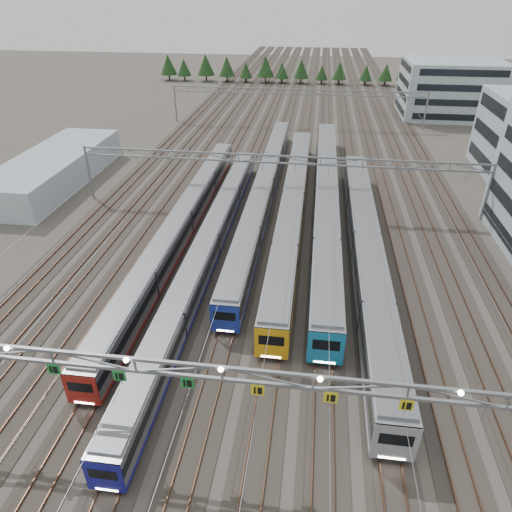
# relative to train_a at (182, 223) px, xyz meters

# --- Properties ---
(ground) EXTENTS (400.00, 400.00, 0.00)m
(ground) POSITION_rel_train_a_xyz_m (11.25, -29.81, -2.00)
(ground) COLOR #47423A
(ground) RESTS_ON ground
(track_bed) EXTENTS (54.00, 260.00, 5.42)m
(track_bed) POSITION_rel_train_a_xyz_m (11.25, 70.19, -0.51)
(track_bed) COLOR #2D2823
(track_bed) RESTS_ON ground
(train_a) EXTENTS (2.69, 55.86, 3.49)m
(train_a) POSITION_rel_train_a_xyz_m (0.00, 0.00, 0.00)
(train_a) COLOR black
(train_a) RESTS_ON ground
(train_b) EXTENTS (2.53, 58.52, 3.28)m
(train_b) POSITION_rel_train_a_xyz_m (4.50, -4.99, -0.11)
(train_b) COLOR black
(train_b) RESTS_ON ground
(train_c) EXTENTS (2.73, 61.83, 3.55)m
(train_c) POSITION_rel_train_a_xyz_m (9.00, 12.55, 0.03)
(train_c) COLOR black
(train_c) RESTS_ON ground
(train_d) EXTENTS (2.92, 56.79, 3.81)m
(train_d) POSITION_rel_train_a_xyz_m (13.50, 7.20, 0.16)
(train_d) COLOR black
(train_d) RESTS_ON ground
(train_e) EXTENTS (3.06, 62.85, 3.99)m
(train_e) POSITION_rel_train_a_xyz_m (18.00, 10.14, 0.25)
(train_e) COLOR black
(train_e) RESTS_ON ground
(train_f) EXTENTS (3.03, 52.45, 3.95)m
(train_f) POSITION_rel_train_a_xyz_m (22.50, -3.46, 0.23)
(train_f) COLOR black
(train_f) RESTS_ON ground
(gantry_near) EXTENTS (56.36, 0.61, 8.08)m
(gantry_near) POSITION_rel_train_a_xyz_m (11.20, -29.93, 5.09)
(gantry_near) COLOR gray
(gantry_near) RESTS_ON ground
(gantry_mid) EXTENTS (56.36, 0.36, 8.00)m
(gantry_mid) POSITION_rel_train_a_xyz_m (11.25, 10.19, 4.39)
(gantry_mid) COLOR gray
(gantry_mid) RESTS_ON ground
(gantry_far) EXTENTS (56.36, 0.36, 8.00)m
(gantry_far) POSITION_rel_train_a_xyz_m (11.25, 55.19, 4.39)
(gantry_far) COLOR gray
(gantry_far) RESTS_ON ground
(depot_bldg_north) EXTENTS (22.00, 18.00, 12.58)m
(depot_bldg_north) POSITION_rel_train_a_xyz_m (46.87, 68.96, 4.29)
(depot_bldg_north) COLOR #98A9B5
(depot_bldg_north) RESTS_ON ground
(west_shed) EXTENTS (10.00, 30.00, 4.62)m
(west_shed) POSITION_rel_train_a_xyz_m (-25.37, 15.26, 0.31)
(west_shed) COLOR #98A9B5
(west_shed) RESTS_ON ground
(treeline) EXTENTS (93.80, 5.60, 7.02)m
(treeline) POSITION_rel_train_a_xyz_m (10.35, 104.99, 2.24)
(treeline) COLOR #332114
(treeline) RESTS_ON ground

